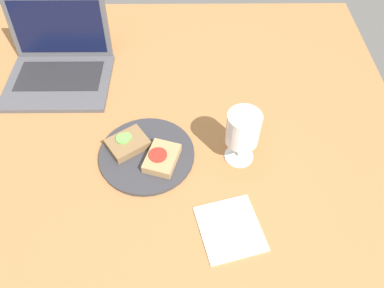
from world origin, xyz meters
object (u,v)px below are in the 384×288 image
Objects in this scene: plate at (145,155)px; laptop at (59,62)px; napkin at (230,228)px; wine_glass at (243,130)px; sandwich_with_tomato at (162,158)px; sandwich_with_cucumber at (128,143)px.

plate is 42.84cm from laptop.
wine_glass is at bearing 79.71° from napkin.
laptop is at bearing 147.88° from wine_glass.
sandwich_with_tomato is 0.92× the size of sandwich_with_cucumber.
sandwich_with_tomato is at bearing 131.27° from napkin.
laptop reaches higher than sandwich_with_cucumber.
sandwich_with_cucumber reaches higher than plate.
napkin is (24.83, -22.94, -1.98)cm from sandwich_with_cucumber.
sandwich_with_tomato is at bearing -28.62° from plate.
laptop is at bearing 128.23° from sandwich_with_cucumber.
sandwich_with_cucumber reaches higher than napkin.
napkin is (15.83, -18.04, -2.08)cm from sandwich_with_tomato.
wine_glass is 1.06× the size of napkin.
sandwich_with_cucumber is at bearing -51.77° from laptop.
wine_glass is (28.48, -2.84, 8.04)cm from sandwich_with_cucumber.
wine_glass is 61.57cm from laptop.
sandwich_with_tomato reaches higher than plate.
sandwich_with_tomato is 0.74× the size of wine_glass.
sandwich_with_cucumber is (-4.55, 2.47, 1.66)cm from plate.
sandwich_with_tomato is at bearing -28.59° from sandwich_with_cucumber.
plate is 0.80× the size of laptop.
laptop is at bearing 133.11° from sandwich_with_tomato.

